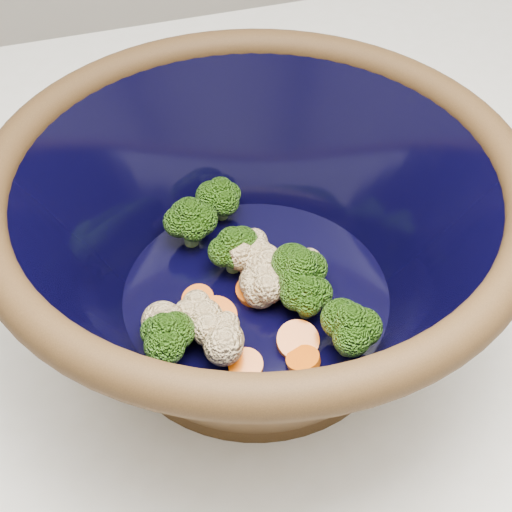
% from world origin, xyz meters
% --- Properties ---
extents(mixing_bowl, '(0.39, 0.39, 0.17)m').
position_xyz_m(mixing_bowl, '(-0.09, 0.07, 0.99)').
color(mixing_bowl, black).
rests_on(mixing_bowl, counter).
extents(vegetable_pile, '(0.17, 0.21, 0.05)m').
position_xyz_m(vegetable_pile, '(-0.10, 0.06, 0.96)').
color(vegetable_pile, '#608442').
rests_on(vegetable_pile, mixing_bowl).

